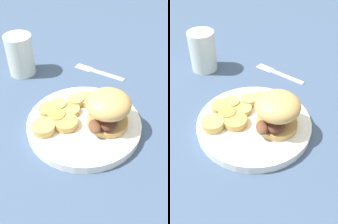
% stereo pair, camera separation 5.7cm
% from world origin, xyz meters
% --- Properties ---
extents(ground_plane, '(4.00, 4.00, 0.00)m').
position_xyz_m(ground_plane, '(0.00, 0.00, 0.00)').
color(ground_plane, '#3D5170').
extents(dinner_plate, '(0.26, 0.26, 0.02)m').
position_xyz_m(dinner_plate, '(0.00, 0.00, 0.01)').
color(dinner_plate, white).
rests_on(dinner_plate, ground_plane).
extents(sandwich, '(0.11, 0.10, 0.08)m').
position_xyz_m(sandwich, '(-0.02, 0.05, 0.07)').
color(sandwich, tan).
rests_on(sandwich, dinner_plate).
extents(potato_round_0, '(0.05, 0.05, 0.01)m').
position_xyz_m(potato_round_0, '(0.00, -0.04, 0.03)').
color(potato_round_0, tan).
rests_on(potato_round_0, dinner_plate).
extents(potato_round_1, '(0.05, 0.05, 0.01)m').
position_xyz_m(potato_round_1, '(0.04, -0.02, 0.03)').
color(potato_round_1, tan).
rests_on(potato_round_1, dinner_plate).
extents(potato_round_2, '(0.04, 0.04, 0.02)m').
position_xyz_m(potato_round_2, '(-0.03, -0.06, 0.03)').
color(potato_round_2, tan).
rests_on(potato_round_2, dinner_plate).
extents(potato_round_3, '(0.05, 0.05, 0.02)m').
position_xyz_m(potato_round_3, '(0.03, -0.08, 0.03)').
color(potato_round_3, tan).
rests_on(potato_round_3, dinner_plate).
extents(potato_round_4, '(0.05, 0.05, 0.02)m').
position_xyz_m(potato_round_4, '(0.08, -0.04, 0.03)').
color(potato_round_4, tan).
rests_on(potato_round_4, dinner_plate).
extents(potato_round_5, '(0.04, 0.04, 0.01)m').
position_xyz_m(potato_round_5, '(0.01, -0.07, 0.03)').
color(potato_round_5, tan).
rests_on(potato_round_5, dinner_plate).
extents(potato_round_6, '(0.05, 0.05, 0.01)m').
position_xyz_m(potato_round_6, '(-0.06, -0.04, 0.03)').
color(potato_round_6, tan).
rests_on(potato_round_6, dinner_plate).
extents(potato_round_7, '(0.04, 0.04, 0.02)m').
position_xyz_m(potato_round_7, '(0.04, -0.05, 0.03)').
color(potato_round_7, '#BC8942').
rests_on(potato_round_7, dinner_plate).
extents(fork, '(0.05, 0.16, 0.00)m').
position_xyz_m(fork, '(-0.20, -0.12, 0.00)').
color(fork, silver).
rests_on(fork, ground_plane).
extents(drinking_glass, '(0.08, 0.08, 0.11)m').
position_xyz_m(drinking_glass, '(-0.05, -0.28, 0.06)').
color(drinking_glass, silver).
rests_on(drinking_glass, ground_plane).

